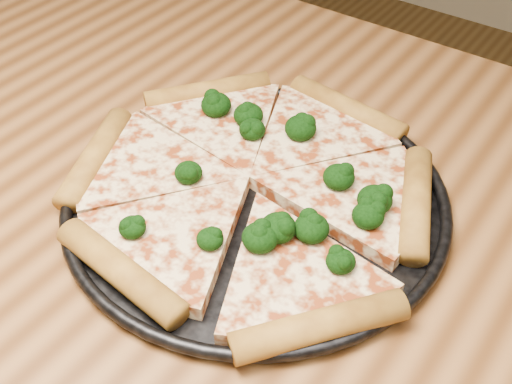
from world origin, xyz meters
The scene contains 4 objects.
dining_table centered at (0.00, 0.00, 0.66)m, with size 1.20×0.90×0.75m.
pizza_pan centered at (-0.01, 0.06, 0.76)m, with size 0.37×0.37×0.02m.
pizza centered at (-0.02, 0.07, 0.77)m, with size 0.39×0.36×0.03m.
broccoli_florets centered at (0.00, 0.08, 0.78)m, with size 0.25×0.23×0.02m.
Camera 1 is at (0.26, -0.32, 1.19)m, focal length 46.55 mm.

